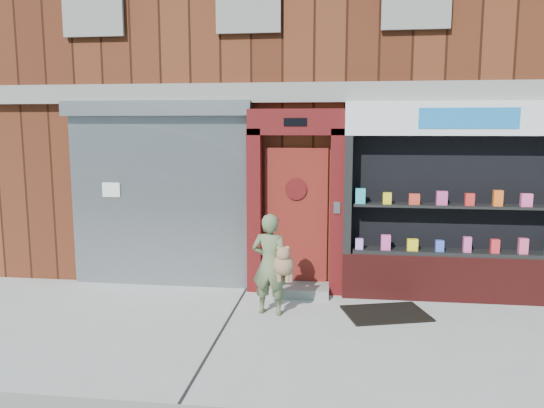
# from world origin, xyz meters

# --- Properties ---
(ground) EXTENTS (80.00, 80.00, 0.00)m
(ground) POSITION_xyz_m (0.00, 0.00, 0.00)
(ground) COLOR #9E9E99
(ground) RESTS_ON ground
(building) EXTENTS (12.00, 8.16, 8.00)m
(building) POSITION_xyz_m (-0.00, 5.99, 4.00)
(building) COLOR #491F10
(building) RESTS_ON ground
(shutter_bay) EXTENTS (3.10, 0.30, 3.04)m
(shutter_bay) POSITION_xyz_m (-3.00, 1.93, 1.72)
(shutter_bay) COLOR gray
(shutter_bay) RESTS_ON ground
(red_door_bay) EXTENTS (1.52, 0.58, 2.90)m
(red_door_bay) POSITION_xyz_m (-0.75, 1.86, 1.46)
(red_door_bay) COLOR #4B0C0E
(red_door_bay) RESTS_ON ground
(pharmacy_bay) EXTENTS (3.50, 0.41, 3.00)m
(pharmacy_bay) POSITION_xyz_m (1.75, 1.81, 1.37)
(pharmacy_bay) COLOR #501413
(pharmacy_bay) RESTS_ON ground
(woman) EXTENTS (0.63, 0.43, 1.44)m
(woman) POSITION_xyz_m (-0.99, 0.78, 0.72)
(woman) COLOR #5C6B46
(woman) RESTS_ON ground
(doormat) EXTENTS (1.30, 1.07, 0.03)m
(doormat) POSITION_xyz_m (0.62, 0.97, 0.01)
(doormat) COLOR black
(doormat) RESTS_ON ground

